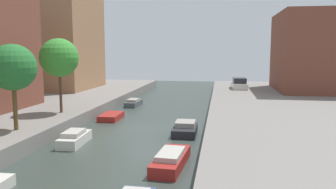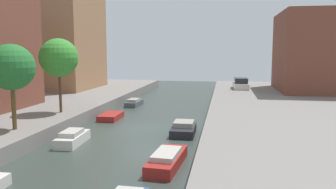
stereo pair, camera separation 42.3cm
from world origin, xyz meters
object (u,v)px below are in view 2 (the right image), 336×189
(low_block_right, at_px, (320,52))
(street_tree_1, at_px, (11,68))
(moored_boat_right_2, at_px, (167,159))
(parked_car, at_px, (241,84))
(moored_boat_left_2, at_px, (73,138))
(moored_boat_left_3, at_px, (111,116))
(moored_boat_left_4, at_px, (134,103))
(street_tree_2, at_px, (59,58))
(moored_boat_right_3, at_px, (184,129))

(low_block_right, xyz_separation_m, street_tree_1, (-24.89, -25.71, -0.94))
(street_tree_1, distance_m, moored_boat_right_2, 11.57)
(street_tree_1, xyz_separation_m, parked_car, (15.30, 26.48, -3.35))
(moored_boat_left_2, relative_size, moored_boat_left_3, 1.08)
(moored_boat_left_3, height_order, moored_boat_left_4, moored_boat_left_4)
(street_tree_2, xyz_separation_m, moored_boat_left_4, (3.40, 10.14, -5.11))
(street_tree_2, xyz_separation_m, moored_boat_right_2, (10.34, -8.65, -5.07))
(low_block_right, distance_m, street_tree_2, 31.64)
(moored_boat_right_2, bearing_deg, low_block_right, 62.69)
(moored_boat_left_3, bearing_deg, low_block_right, 38.11)
(moored_boat_left_4, bearing_deg, moored_boat_left_2, -89.41)
(moored_boat_left_2, relative_size, moored_boat_right_2, 0.76)
(low_block_right, height_order, moored_boat_left_2, low_block_right)
(parked_car, bearing_deg, street_tree_2, -126.99)
(low_block_right, relative_size, street_tree_2, 1.96)
(moored_boat_right_2, bearing_deg, moored_boat_left_4, 110.26)
(moored_boat_right_3, bearing_deg, moored_boat_left_3, 148.26)
(street_tree_1, relative_size, street_tree_2, 0.91)
(street_tree_1, distance_m, moored_boat_left_2, 5.84)
(street_tree_2, relative_size, moored_boat_left_3, 1.97)
(moored_boat_right_2, bearing_deg, street_tree_1, 166.53)
(street_tree_1, height_order, moored_boat_right_3, street_tree_1)
(low_block_right, distance_m, street_tree_1, 35.79)
(low_block_right, height_order, street_tree_1, low_block_right)
(street_tree_1, xyz_separation_m, street_tree_2, (0.00, 6.17, 0.49))
(street_tree_1, height_order, moored_boat_left_3, street_tree_1)
(moored_boat_right_2, distance_m, moored_boat_right_3, 6.94)
(parked_car, distance_m, moored_boat_left_2, 28.32)
(moored_boat_left_3, height_order, moored_boat_right_2, moored_boat_right_2)
(street_tree_2, bearing_deg, moored_boat_left_2, -56.75)
(low_block_right, xyz_separation_m, moored_boat_right_2, (-14.55, -28.18, -5.53))
(moored_boat_left_3, xyz_separation_m, moored_boat_left_4, (0.06, 7.51, 0.09))
(moored_boat_left_4, bearing_deg, street_tree_1, -101.78)
(low_block_right, xyz_separation_m, moored_boat_right_3, (-14.54, -21.24, -5.51))
(moored_boat_left_3, bearing_deg, moored_boat_left_2, -88.40)
(street_tree_1, bearing_deg, moored_boat_left_2, 11.66)
(moored_boat_right_2, relative_size, moored_boat_right_3, 1.38)
(street_tree_2, bearing_deg, street_tree_1, -90.00)
(low_block_right, xyz_separation_m, parked_car, (-9.59, 0.77, -4.29))
(moored_boat_left_2, height_order, moored_boat_right_3, moored_boat_right_3)
(moored_boat_left_4, bearing_deg, moored_boat_right_3, -59.62)
(low_block_right, distance_m, moored_boat_left_2, 33.30)
(parked_car, relative_size, moored_boat_left_3, 1.52)
(low_block_right, height_order, moored_boat_right_3, low_block_right)
(street_tree_2, xyz_separation_m, parked_car, (15.30, 20.31, -3.83))
(street_tree_1, bearing_deg, street_tree_2, 90.00)
(low_block_right, relative_size, moored_boat_right_3, 3.79)
(moored_boat_right_3, bearing_deg, moored_boat_right_2, -90.08)
(moored_boat_left_2, distance_m, moored_boat_left_4, 15.58)
(low_block_right, height_order, moored_boat_left_3, low_block_right)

